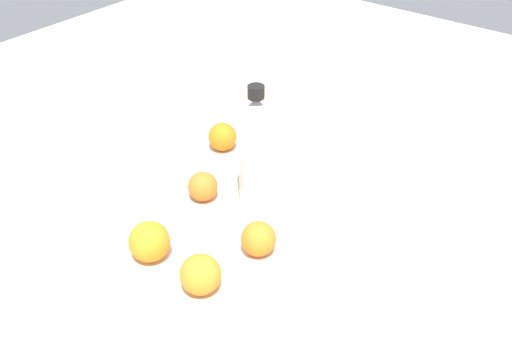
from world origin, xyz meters
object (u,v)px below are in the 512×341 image
at_px(orange_3, 203,186).
at_px(orange_4, 258,239).
at_px(orange_0, 222,137).
at_px(orange_2, 200,274).
at_px(orange_1, 149,241).
at_px(water_bottle, 256,152).

bearing_deg(orange_3, orange_4, 162.58).
distance_m(orange_0, orange_2, 0.44).
bearing_deg(orange_0, orange_1, 110.93).
bearing_deg(orange_1, orange_2, 178.32).
bearing_deg(orange_1, water_bottle, -101.90).
height_order(water_bottle, orange_2, water_bottle).
bearing_deg(orange_2, orange_1, -1.68).
bearing_deg(water_bottle, orange_2, -45.21).
bearing_deg(orange_1, orange_4, -138.15).
height_order(orange_0, orange_4, same).
relative_size(orange_2, orange_4, 1.09).
xyz_separation_m(orange_1, orange_3, (0.04, -0.19, -0.01)).
distance_m(orange_2, orange_3, 0.26).
bearing_deg(water_bottle, orange_1, -73.99).
xyz_separation_m(orange_3, orange_4, (-0.19, 0.06, 0.00)).
bearing_deg(orange_1, orange_0, -69.07).
relative_size(orange_1, orange_2, 1.06).
bearing_deg(orange_3, orange_2, 131.40).
bearing_deg(orange_2, water_bottle, -73.12).
distance_m(water_bottle, orange_3, 0.14).
relative_size(orange_0, orange_4, 1.01).
relative_size(orange_2, orange_3, 1.15).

